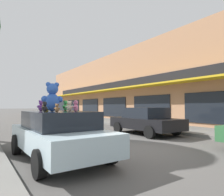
% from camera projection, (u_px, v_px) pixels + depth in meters
% --- Properties ---
extents(ground_plane, '(260.00, 260.00, 0.00)m').
position_uv_depth(ground_plane, '(139.00, 149.00, 7.00)').
color(ground_plane, '#514F4C').
extents(sidewalk_far, '(3.28, 90.00, 0.15)m').
position_uv_depth(sidewalk_far, '(223.00, 134.00, 10.20)').
color(sidewalk_far, slate).
rests_on(sidewalk_far, ground_plane).
extents(storefront_row, '(15.14, 37.96, 7.24)m').
position_uv_depth(storefront_row, '(159.00, 89.00, 25.21)').
color(storefront_row, tan).
rests_on(storefront_row, ground_plane).
extents(plush_art_car, '(2.03, 4.12, 1.35)m').
position_uv_depth(plush_art_car, '(59.00, 133.00, 5.66)').
color(plush_art_car, '#ADC6D1').
rests_on(plush_art_car, ground_plane).
extents(teddy_bear_giant, '(0.64, 0.41, 0.85)m').
position_uv_depth(teddy_bear_giant, '(52.00, 97.00, 5.78)').
color(teddy_bear_giant, blue).
rests_on(teddy_bear_giant, plush_art_car).
extents(teddy_bear_brown, '(0.16, 0.14, 0.22)m').
position_uv_depth(teddy_bear_brown, '(57.00, 108.00, 5.02)').
color(teddy_bear_brown, olive).
rests_on(teddy_bear_brown, plush_art_car).
extents(teddy_bear_pink, '(0.21, 0.22, 0.32)m').
position_uv_depth(teddy_bear_pink, '(76.00, 106.00, 5.63)').
color(teddy_bear_pink, pink).
rests_on(teddy_bear_pink, plush_art_car).
extents(teddy_bear_cream, '(0.23, 0.15, 0.31)m').
position_uv_depth(teddy_bear_cream, '(69.00, 106.00, 5.74)').
color(teddy_bear_cream, beige).
rests_on(teddy_bear_cream, plush_art_car).
extents(teddy_bear_yellow, '(0.27, 0.23, 0.37)m').
position_uv_depth(teddy_bear_yellow, '(47.00, 105.00, 5.93)').
color(teddy_bear_yellow, yellow).
rests_on(teddy_bear_yellow, plush_art_car).
extents(teddy_bear_purple, '(0.25, 0.17, 0.33)m').
position_uv_depth(teddy_bear_purple, '(41.00, 106.00, 6.00)').
color(teddy_bear_purple, purple).
rests_on(teddy_bear_purple, plush_art_car).
extents(teddy_bear_green, '(0.25, 0.20, 0.33)m').
position_uv_depth(teddy_bear_green, '(65.00, 106.00, 6.55)').
color(teddy_bear_green, green).
rests_on(teddy_bear_green, plush_art_car).
extents(teddy_bear_white, '(0.18, 0.23, 0.31)m').
position_uv_depth(teddy_bear_white, '(47.00, 106.00, 6.19)').
color(teddy_bear_white, white).
rests_on(teddy_bear_white, plush_art_car).
extents(teddy_bear_black, '(0.20, 0.17, 0.27)m').
position_uv_depth(teddy_bear_black, '(45.00, 107.00, 5.03)').
color(teddy_bear_black, black).
rests_on(teddy_bear_black, plush_art_car).
extents(parked_car_far_center, '(2.05, 4.01, 1.41)m').
position_uv_depth(parked_car_far_center, '(145.00, 120.00, 10.71)').
color(parked_car_far_center, black).
rests_on(parked_car_far_center, ground_plane).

